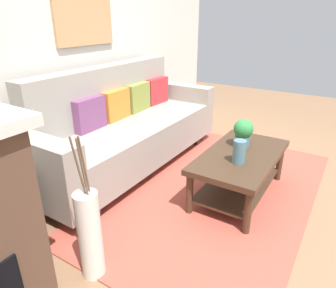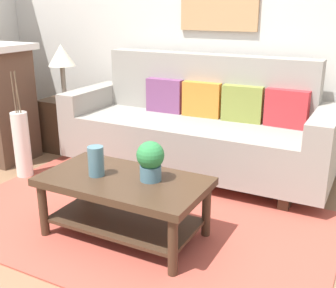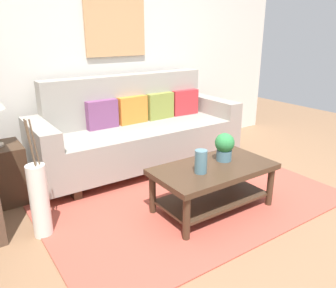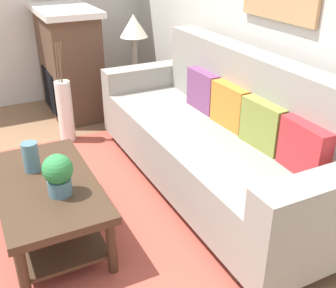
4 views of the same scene
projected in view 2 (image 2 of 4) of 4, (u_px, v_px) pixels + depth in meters
name	position (u px, v px, depth m)	size (l,w,h in m)	color
ground_plane	(92.00, 256.00, 2.64)	(9.24, 9.24, 0.00)	#8C6647
wall_back	(220.00, 23.00, 4.01)	(5.24, 0.10, 2.70)	silver
area_rug	(134.00, 221.00, 3.06)	(2.78, 1.66, 0.01)	#B24C3D
couch	(196.00, 128.00, 3.84)	(2.44, 0.84, 1.08)	gray
throw_pillow_plum	(165.00, 95.00, 4.04)	(0.36, 0.12, 0.32)	#7A4270
throw_pillow_orange	(202.00, 99.00, 3.87)	(0.36, 0.12, 0.32)	orange
throw_pillow_olive	(243.00, 104.00, 3.70)	(0.36, 0.12, 0.32)	olive
throw_pillow_crimson	(287.00, 108.00, 3.53)	(0.36, 0.12, 0.32)	red
coffee_table	(124.00, 194.00, 2.78)	(1.10, 0.60, 0.43)	#422D1E
tabletop_vase	(96.00, 161.00, 2.76)	(0.11, 0.11, 0.20)	slate
potted_plant_tabletop	(150.00, 160.00, 2.67)	(0.18, 0.18, 0.26)	slate
side_table	(67.00, 124.00, 4.54)	(0.44, 0.44, 0.56)	#422D1E
table_lamp	(62.00, 58.00, 4.31)	(0.28, 0.28, 0.57)	gray
floor_vase	(22.00, 145.00, 3.79)	(0.15, 0.15, 0.61)	white
floor_vase_branch_a	(18.00, 92.00, 3.62)	(0.01, 0.01, 0.36)	brown
floor_vase_branch_b	(17.00, 92.00, 3.65)	(0.01, 0.01, 0.36)	brown
floor_vase_branch_c	(13.00, 93.00, 3.62)	(0.01, 0.01, 0.36)	brown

